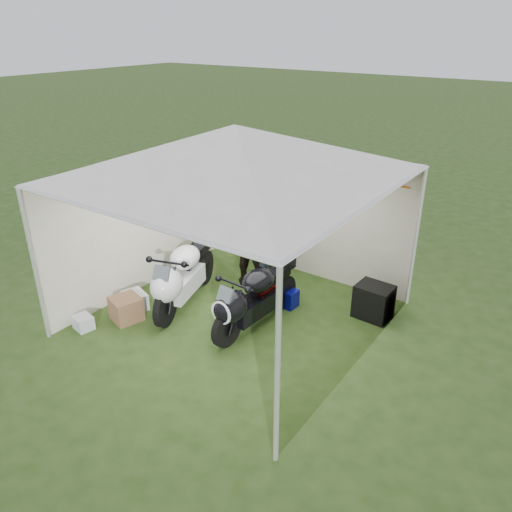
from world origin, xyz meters
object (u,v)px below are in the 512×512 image
object	(u,v)px
paddock_stand	(285,297)
equipment_box	(373,301)
motorcycle_black	(252,298)
crate_1	(126,309)
person_blue_jacket	(266,244)
crate_0	(135,301)
canopy_tent	(236,156)
motorcycle_white	(182,275)
person_dark_jacket	(252,234)
crate_2	(83,322)

from	to	relation	value
paddock_stand	equipment_box	distance (m)	1.41
motorcycle_black	paddock_stand	bearing A→B (deg)	90.00
paddock_stand	crate_1	bearing A→B (deg)	-135.20
person_blue_jacket	crate_0	bearing A→B (deg)	-9.33
canopy_tent	equipment_box	size ratio (longest dim) A/B	10.42
canopy_tent	crate_1	distance (m)	2.96
motorcycle_black	crate_0	bearing A→B (deg)	-159.02
motorcycle_white	person_dark_jacket	size ratio (longest dim) A/B	1.07
motorcycle_white	crate_2	xyz separation A→B (m)	(-0.78, -1.37, -0.46)
crate_1	crate_0	bearing A→B (deg)	115.36
person_blue_jacket	crate_1	world-z (taller)	person_blue_jacket
motorcycle_white	canopy_tent	bearing A→B (deg)	-4.02
crate_0	canopy_tent	bearing A→B (deg)	25.06
motorcycle_white	equipment_box	bearing A→B (deg)	11.46
crate_0	person_blue_jacket	bearing A→B (deg)	53.97
motorcycle_white	crate_0	world-z (taller)	motorcycle_white
crate_1	crate_2	distance (m)	0.66
person_blue_jacket	crate_0	xyz separation A→B (m)	(-1.33, -1.83, -0.67)
person_dark_jacket	motorcycle_white	bearing A→B (deg)	60.73
canopy_tent	motorcycle_black	world-z (taller)	canopy_tent
motorcycle_black	equipment_box	world-z (taller)	motorcycle_black
motorcycle_black	person_dark_jacket	xyz separation A→B (m)	(-0.84, 1.19, 0.41)
person_blue_jacket	equipment_box	distance (m)	2.01
canopy_tent	person_dark_jacket	bearing A→B (deg)	115.40
motorcycle_white	crate_0	size ratio (longest dim) A/B	4.93
crate_1	person_dark_jacket	bearing A→B (deg)	66.81
motorcycle_white	crate_1	xyz separation A→B (m)	(-0.44, -0.81, -0.38)
person_dark_jacket	crate_2	xyz separation A→B (m)	(-1.24, -2.67, -0.83)
motorcycle_white	crate_2	size ratio (longest dim) A/B	6.93
motorcycle_white	crate_1	world-z (taller)	motorcycle_white
motorcycle_white	crate_1	bearing A→B (deg)	-135.88
paddock_stand	crate_0	bearing A→B (deg)	-142.86
motorcycle_white	crate_2	distance (m)	1.64
canopy_tent	crate_0	size ratio (longest dim) A/B	13.96
crate_2	crate_0	bearing A→B (deg)	77.84
paddock_stand	person_blue_jacket	world-z (taller)	person_blue_jacket
canopy_tent	motorcycle_black	distance (m)	2.08
motorcycle_white	equipment_box	xyz separation A→B (m)	(2.67, 1.46, -0.29)
person_dark_jacket	person_blue_jacket	world-z (taller)	person_dark_jacket
canopy_tent	crate_2	world-z (taller)	canopy_tent
motorcycle_black	motorcycle_white	bearing A→B (deg)	-172.19
paddock_stand	person_dark_jacket	xyz separation A→B (m)	(-0.90, 0.32, 0.78)
person_dark_jacket	equipment_box	distance (m)	2.31
canopy_tent	crate_1	world-z (taller)	canopy_tent
canopy_tent	person_dark_jacket	distance (m)	2.02
crate_1	crate_2	world-z (taller)	crate_1
equipment_box	crate_0	size ratio (longest dim) A/B	1.34
crate_2	person_dark_jacket	bearing A→B (deg)	65.09
equipment_box	crate_1	size ratio (longest dim) A/B	1.29
motorcycle_white	person_blue_jacket	size ratio (longest dim) A/B	1.24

